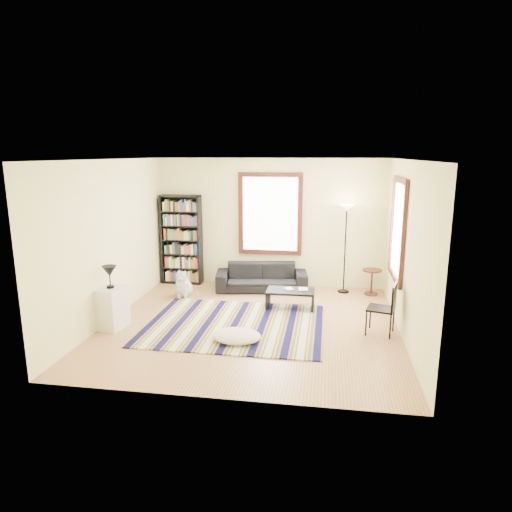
# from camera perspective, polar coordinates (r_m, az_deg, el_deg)

# --- Properties ---
(floor) EXTENTS (5.00, 5.00, 0.10)m
(floor) POSITION_cam_1_polar(r_m,az_deg,el_deg) (8.03, -0.57, -8.82)
(floor) COLOR tan
(floor) RESTS_ON ground
(ceiling) EXTENTS (5.00, 5.00, 0.10)m
(ceiling) POSITION_cam_1_polar(r_m,az_deg,el_deg) (7.47, -0.62, 12.36)
(ceiling) COLOR white
(ceiling) RESTS_ON floor
(wall_back) EXTENTS (5.00, 0.10, 2.80)m
(wall_back) POSITION_cam_1_polar(r_m,az_deg,el_deg) (10.10, 1.83, 4.19)
(wall_back) COLOR #F5E6A5
(wall_back) RESTS_ON floor
(wall_front) EXTENTS (5.00, 0.10, 2.80)m
(wall_front) POSITION_cam_1_polar(r_m,az_deg,el_deg) (5.19, -5.29, -4.10)
(wall_front) COLOR #F5E6A5
(wall_front) RESTS_ON floor
(wall_left) EXTENTS (0.10, 5.00, 2.80)m
(wall_left) POSITION_cam_1_polar(r_m,az_deg,el_deg) (8.42, -17.98, 1.85)
(wall_left) COLOR #F5E6A5
(wall_left) RESTS_ON floor
(wall_right) EXTENTS (0.10, 5.00, 2.80)m
(wall_right) POSITION_cam_1_polar(r_m,az_deg,el_deg) (7.63, 18.67, 0.72)
(wall_right) COLOR #F5E6A5
(wall_right) RESTS_ON floor
(window_back) EXTENTS (1.20, 0.06, 1.60)m
(window_back) POSITION_cam_1_polar(r_m,az_deg,el_deg) (10.00, 1.78, 5.26)
(window_back) COLOR white
(window_back) RESTS_ON wall_back
(window_right) EXTENTS (0.06, 1.20, 1.60)m
(window_right) POSITION_cam_1_polar(r_m,az_deg,el_deg) (8.35, 17.34, 3.21)
(window_right) COLOR white
(window_right) RESTS_ON wall_right
(rug) EXTENTS (3.04, 2.43, 0.02)m
(rug) POSITION_cam_1_polar(r_m,az_deg,el_deg) (7.96, -2.65, -8.55)
(rug) COLOR #0C0B3A
(rug) RESTS_ON floor
(sofa) EXTENTS (1.04, 2.03, 0.57)m
(sofa) POSITION_cam_1_polar(r_m,az_deg,el_deg) (9.86, 0.70, -2.64)
(sofa) COLOR black
(sofa) RESTS_ON floor
(bookshelf) EXTENTS (0.90, 0.30, 2.00)m
(bookshelf) POSITION_cam_1_polar(r_m,az_deg,el_deg) (10.38, -9.28, 2.02)
(bookshelf) COLOR black
(bookshelf) RESTS_ON floor
(coffee_table) EXTENTS (1.00, 0.72, 0.36)m
(coffee_table) POSITION_cam_1_polar(r_m,az_deg,el_deg) (8.76, 4.32, -5.38)
(coffee_table) COLOR black
(coffee_table) RESTS_ON floor
(book_a) EXTENTS (0.25, 0.22, 0.02)m
(book_a) POSITION_cam_1_polar(r_m,az_deg,el_deg) (8.71, 3.68, -4.17)
(book_a) COLOR beige
(book_a) RESTS_ON coffee_table
(book_b) EXTENTS (0.25, 0.19, 0.02)m
(book_b) POSITION_cam_1_polar(r_m,az_deg,el_deg) (8.74, 5.35, -4.14)
(book_b) COLOR beige
(book_b) RESTS_ON coffee_table
(floor_cushion) EXTENTS (0.89, 0.75, 0.19)m
(floor_cushion) POSITION_cam_1_polar(r_m,az_deg,el_deg) (7.27, -2.44, -9.95)
(floor_cushion) COLOR white
(floor_cushion) RESTS_ON floor
(floor_lamp) EXTENTS (0.36, 0.36, 1.86)m
(floor_lamp) POSITION_cam_1_polar(r_m,az_deg,el_deg) (9.72, 11.07, 0.81)
(floor_lamp) COLOR black
(floor_lamp) RESTS_ON floor
(side_table) EXTENTS (0.41, 0.41, 0.54)m
(side_table) POSITION_cam_1_polar(r_m,az_deg,el_deg) (9.84, 14.26, -3.17)
(side_table) COLOR #471911
(side_table) RESTS_ON floor
(folding_chair) EXTENTS (0.51, 0.50, 0.86)m
(folding_chair) POSITION_cam_1_polar(r_m,az_deg,el_deg) (7.73, 15.33, -6.37)
(folding_chair) COLOR black
(folding_chair) RESTS_ON floor
(white_cabinet) EXTENTS (0.45, 0.55, 0.70)m
(white_cabinet) POSITION_cam_1_polar(r_m,az_deg,el_deg) (8.11, -17.55, -6.20)
(white_cabinet) COLOR silver
(white_cabinet) RESTS_ON floor
(table_lamp) EXTENTS (0.30, 0.30, 0.38)m
(table_lamp) POSITION_cam_1_polar(r_m,az_deg,el_deg) (7.96, -17.81, -2.51)
(table_lamp) COLOR black
(table_lamp) RESTS_ON white_cabinet
(dog) EXTENTS (0.49, 0.63, 0.58)m
(dog) POSITION_cam_1_polar(r_m,az_deg,el_deg) (9.51, -9.07, -3.35)
(dog) COLOR silver
(dog) RESTS_ON floor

